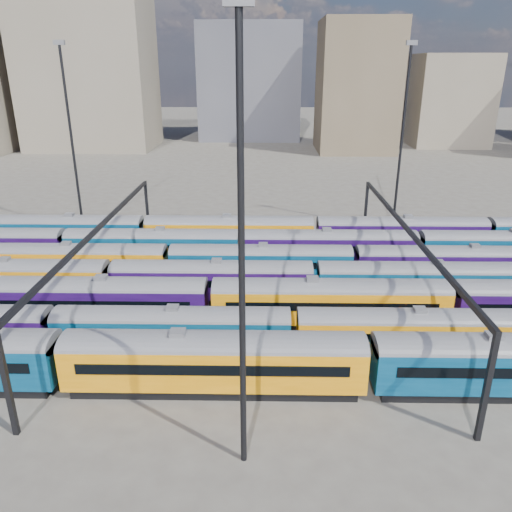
{
  "coord_description": "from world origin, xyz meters",
  "views": [
    {
      "loc": [
        -3.82,
        -46.09,
        22.65
      ],
      "look_at": [
        -4.74,
        5.04,
        3.0
      ],
      "focal_mm": 35.0,
      "sensor_mm": 36.0,
      "label": 1
    }
  ],
  "objects_px": {
    "rake_2": "(210,297)",
    "rake_0": "(369,358)",
    "rake_1": "(416,328)",
    "mast_2": "(241,245)"
  },
  "relations": [
    {
      "from": "rake_2",
      "to": "rake_0",
      "type": "bearing_deg",
      "value": -38.45
    },
    {
      "from": "rake_0",
      "to": "rake_1",
      "type": "bearing_deg",
      "value": 46.22
    },
    {
      "from": "rake_2",
      "to": "mast_2",
      "type": "distance_m",
      "value": 20.67
    },
    {
      "from": "rake_1",
      "to": "mast_2",
      "type": "xyz_separation_m",
      "value": [
        -13.59,
        -12.0,
        11.4
      ]
    },
    {
      "from": "rake_2",
      "to": "mast_2",
      "type": "relative_size",
      "value": 5.12
    },
    {
      "from": "rake_0",
      "to": "rake_2",
      "type": "bearing_deg",
      "value": 141.55
    },
    {
      "from": "rake_1",
      "to": "mast_2",
      "type": "relative_size",
      "value": 3.87
    },
    {
      "from": "rake_1",
      "to": "rake_2",
      "type": "xyz_separation_m",
      "value": [
        -17.39,
        5.0,
        0.27
      ]
    },
    {
      "from": "rake_1",
      "to": "rake_2",
      "type": "distance_m",
      "value": 18.09
    },
    {
      "from": "rake_0",
      "to": "rake_2",
      "type": "height_order",
      "value": "rake_0"
    }
  ]
}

